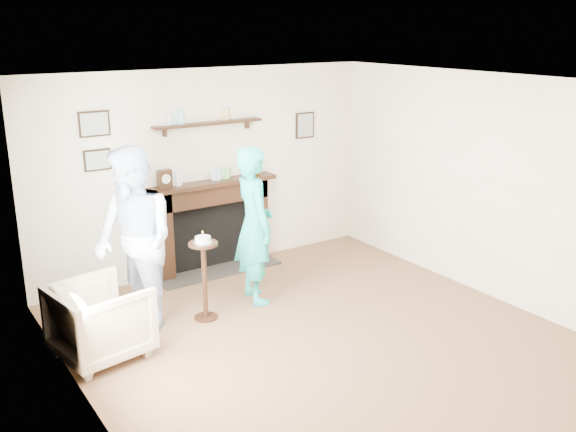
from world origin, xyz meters
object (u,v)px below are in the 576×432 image
at_px(man, 141,327).
at_px(pedestal_table, 204,265).
at_px(woman, 255,299).
at_px(armchair, 104,355).

bearing_deg(man, pedestal_table, 62.41).
relative_size(man, woman, 1.07).
distance_m(armchair, woman, 1.88).
bearing_deg(pedestal_table, woman, 10.86).
xyz_separation_m(man, woman, (1.34, -0.05, 0.00)).
height_order(man, pedestal_table, pedestal_table).
height_order(armchair, man, man).
xyz_separation_m(armchair, pedestal_table, (1.16, 0.19, 0.60)).
relative_size(woman, pedestal_table, 1.81).
bearing_deg(armchair, pedestal_table, -90.76).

